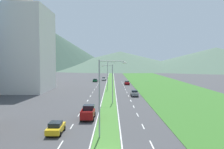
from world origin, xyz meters
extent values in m
cube|color=#477F33|center=(0.00, 60.00, 0.03)|extent=(3.20, 240.00, 0.06)
cube|color=#387028|center=(20.60, 60.00, 0.03)|extent=(24.00, 240.00, 0.06)
cube|color=silver|center=(-5.10, 3.38, 0.01)|extent=(0.16, 2.80, 0.01)
cube|color=silver|center=(-5.10, 11.17, 0.01)|extent=(0.16, 2.80, 0.01)
cube|color=silver|center=(-5.10, 18.96, 0.01)|extent=(0.16, 2.80, 0.01)
cube|color=silver|center=(-5.10, 26.76, 0.01)|extent=(0.16, 2.80, 0.01)
cube|color=silver|center=(-5.10, 34.55, 0.01)|extent=(0.16, 2.80, 0.01)
cube|color=silver|center=(-5.10, 42.34, 0.01)|extent=(0.16, 2.80, 0.01)
cube|color=silver|center=(-5.10, 50.13, 0.01)|extent=(0.16, 2.80, 0.01)
cube|color=silver|center=(-5.10, 57.93, 0.01)|extent=(0.16, 2.80, 0.01)
cube|color=silver|center=(-5.10, 65.72, 0.01)|extent=(0.16, 2.80, 0.01)
cube|color=silver|center=(-5.10, 73.51, 0.01)|extent=(0.16, 2.80, 0.01)
cube|color=silver|center=(-5.10, 81.30, 0.01)|extent=(0.16, 2.80, 0.01)
cube|color=silver|center=(-5.10, 89.10, 0.01)|extent=(0.16, 2.80, 0.01)
cube|color=silver|center=(5.10, 3.38, 0.01)|extent=(0.16, 2.80, 0.01)
cube|color=silver|center=(5.10, 11.17, 0.01)|extent=(0.16, 2.80, 0.01)
cube|color=silver|center=(5.10, 18.96, 0.01)|extent=(0.16, 2.80, 0.01)
cube|color=silver|center=(5.10, 26.76, 0.01)|extent=(0.16, 2.80, 0.01)
cube|color=silver|center=(5.10, 34.55, 0.01)|extent=(0.16, 2.80, 0.01)
cube|color=silver|center=(5.10, 42.34, 0.01)|extent=(0.16, 2.80, 0.01)
cube|color=silver|center=(5.10, 50.13, 0.01)|extent=(0.16, 2.80, 0.01)
cube|color=silver|center=(5.10, 57.93, 0.01)|extent=(0.16, 2.80, 0.01)
cube|color=silver|center=(5.10, 65.72, 0.01)|extent=(0.16, 2.80, 0.01)
cube|color=silver|center=(5.10, 73.51, 0.01)|extent=(0.16, 2.80, 0.01)
cube|color=silver|center=(5.10, 81.30, 0.01)|extent=(0.16, 2.80, 0.01)
cube|color=silver|center=(5.10, 89.10, 0.01)|extent=(0.16, 2.80, 0.01)
cube|color=silver|center=(-1.75, 60.00, 0.01)|extent=(0.16, 240.00, 0.01)
cube|color=silver|center=(1.75, 60.00, 0.01)|extent=(0.16, 240.00, 0.01)
cube|color=silver|center=(-28.89, 54.18, 12.87)|extent=(19.46, 19.46, 25.74)
cylinder|color=beige|center=(-28.89, 54.18, 27.61)|extent=(9.84, 9.84, 3.75)
cube|color=silver|center=(-34.21, 83.09, 10.52)|extent=(14.88, 14.88, 21.04)
cone|color=#3D5647|center=(-68.56, 260.27, 22.13)|extent=(143.36, 143.36, 44.26)
cone|color=#516B56|center=(9.75, 251.74, 10.06)|extent=(167.36, 167.36, 20.12)
cone|color=#516B56|center=(109.75, 238.15, 11.90)|extent=(188.65, 188.65, 23.79)
cylinder|color=#99999E|center=(-0.87, 5.91, 4.75)|extent=(0.18, 0.18, 9.50)
cylinder|color=#99999E|center=(0.63, 5.95, 9.35)|extent=(3.01, 0.17, 0.10)
ellipsoid|color=silver|center=(2.14, 5.98, 9.15)|extent=(0.56, 0.28, 0.20)
cylinder|color=#99999E|center=(0.76, 30.89, 4.30)|extent=(0.18, 0.18, 8.59)
cylinder|color=#99999E|center=(-0.36, 30.83, 8.44)|extent=(2.24, 0.23, 0.10)
ellipsoid|color=silver|center=(-1.48, 30.76, 8.24)|extent=(0.56, 0.28, 0.20)
cylinder|color=#99999E|center=(-0.79, 55.87, 4.57)|extent=(0.18, 0.18, 9.13)
cylinder|color=#99999E|center=(0.44, 55.87, 8.98)|extent=(2.46, 0.11, 0.10)
ellipsoid|color=silver|center=(1.68, 55.88, 8.78)|extent=(0.56, 0.28, 0.20)
cube|color=#0C5128|center=(-6.99, 88.58, 0.66)|extent=(1.89, 4.05, 0.68)
cube|color=black|center=(-6.99, 88.42, 1.21)|extent=(1.63, 1.78, 0.44)
cylinder|color=black|center=(-7.90, 89.84, 0.32)|extent=(0.22, 0.64, 0.64)
cylinder|color=black|center=(-6.09, 89.84, 0.32)|extent=(0.22, 0.64, 0.64)
cylinder|color=black|center=(-7.90, 87.32, 0.32)|extent=(0.22, 0.64, 0.64)
cylinder|color=black|center=(-6.09, 87.32, 0.32)|extent=(0.22, 0.64, 0.64)
cube|color=silver|center=(-3.32, 96.91, 0.70)|extent=(1.75, 4.70, 0.76)
cube|color=black|center=(-3.32, 96.73, 1.32)|extent=(1.51, 2.07, 0.46)
cylinder|color=black|center=(-4.16, 98.37, 0.32)|extent=(0.22, 0.64, 0.64)
cylinder|color=black|center=(-2.48, 98.37, 0.32)|extent=(0.22, 0.64, 0.64)
cylinder|color=black|center=(-4.16, 95.46, 0.32)|extent=(0.22, 0.64, 0.64)
cylinder|color=black|center=(-2.48, 95.46, 0.32)|extent=(0.22, 0.64, 0.64)
cube|color=slate|center=(6.63, 41.88, 0.71)|extent=(1.77, 4.04, 0.77)
cube|color=black|center=(6.63, 42.05, 1.36)|extent=(1.52, 1.78, 0.53)
cylinder|color=black|center=(7.48, 40.63, 0.32)|extent=(0.22, 0.64, 0.64)
cylinder|color=black|center=(5.78, 40.63, 0.32)|extent=(0.22, 0.64, 0.64)
cylinder|color=black|center=(7.48, 43.14, 0.32)|extent=(0.22, 0.64, 0.64)
cylinder|color=black|center=(5.78, 43.14, 0.32)|extent=(0.22, 0.64, 0.64)
cube|color=yellow|center=(-6.60, 7.69, 0.66)|extent=(1.75, 4.43, 0.69)
cube|color=black|center=(-6.60, 7.51, 1.28)|extent=(1.51, 1.95, 0.54)
cylinder|color=black|center=(-7.44, 9.07, 0.32)|extent=(0.22, 0.64, 0.64)
cylinder|color=black|center=(-5.75, 9.07, 0.32)|extent=(0.22, 0.64, 0.64)
cylinder|color=black|center=(-7.44, 6.32, 0.32)|extent=(0.22, 0.64, 0.64)
cylinder|color=black|center=(-5.75, 6.32, 0.32)|extent=(0.22, 0.64, 0.64)
cube|color=maroon|center=(6.61, 74.63, 0.67)|extent=(1.83, 4.11, 0.71)
cube|color=black|center=(6.61, 74.80, 1.25)|extent=(1.58, 1.81, 0.45)
cylinder|color=black|center=(7.49, 73.36, 0.32)|extent=(0.22, 0.64, 0.64)
cylinder|color=black|center=(5.73, 73.36, 0.32)|extent=(0.22, 0.64, 0.64)
cylinder|color=black|center=(7.49, 75.91, 0.32)|extent=(0.22, 0.64, 0.64)
cylinder|color=black|center=(5.73, 75.91, 0.32)|extent=(0.22, 0.64, 0.64)
cube|color=maroon|center=(-3.23, 15.83, 0.80)|extent=(2.00, 5.40, 0.80)
cube|color=black|center=(-3.23, 17.43, 1.60)|extent=(1.84, 2.00, 0.80)
cube|color=maroon|center=(-4.17, 14.73, 1.42)|extent=(0.10, 3.20, 0.44)
cube|color=maroon|center=(-2.29, 14.73, 1.42)|extent=(0.10, 3.20, 0.44)
cube|color=maroon|center=(-3.23, 13.18, 1.42)|extent=(1.84, 0.10, 0.44)
cylinder|color=black|center=(-4.19, 17.45, 0.40)|extent=(0.26, 0.80, 0.80)
cylinder|color=black|center=(-2.27, 17.45, 0.40)|extent=(0.26, 0.80, 0.80)
cylinder|color=black|center=(-4.19, 14.21, 0.40)|extent=(0.26, 0.80, 0.80)
cylinder|color=black|center=(-2.27, 14.21, 0.40)|extent=(0.26, 0.80, 0.80)
camera|label=1|loc=(0.66, -24.03, 9.32)|focal=40.03mm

